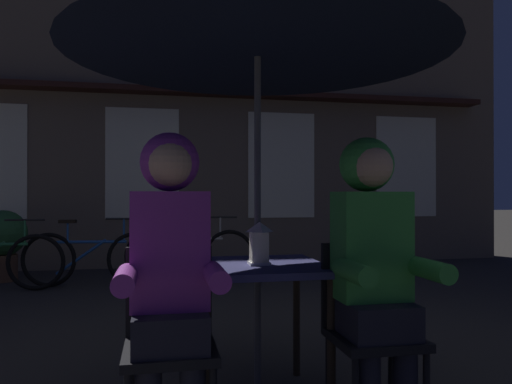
% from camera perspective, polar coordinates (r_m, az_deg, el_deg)
% --- Properties ---
extents(cafe_table, '(0.72, 0.72, 0.74)m').
position_cam_1_polar(cafe_table, '(2.72, 0.18, -10.44)').
color(cafe_table, navy).
rests_on(cafe_table, ground_plane).
extents(patio_umbrella, '(2.10, 2.10, 2.31)m').
position_cam_1_polar(patio_umbrella, '(2.84, 0.18, 19.09)').
color(patio_umbrella, '#4C4C51').
rests_on(patio_umbrella, ground_plane).
extents(lantern, '(0.11, 0.11, 0.23)m').
position_cam_1_polar(lantern, '(2.65, 0.41, -5.84)').
color(lantern, white).
rests_on(lantern, cafe_table).
extents(chair_left, '(0.40, 0.40, 0.87)m').
position_cam_1_polar(chair_left, '(2.34, -9.99, -15.85)').
color(chair_left, black).
rests_on(chair_left, ground_plane).
extents(chair_right, '(0.40, 0.40, 0.87)m').
position_cam_1_polar(chair_right, '(2.55, 12.92, -14.54)').
color(chair_right, black).
rests_on(chair_right, ground_plane).
extents(person_left_hooded, '(0.45, 0.56, 1.40)m').
position_cam_1_polar(person_left_hooded, '(2.21, -9.94, -7.30)').
color(person_left_hooded, black).
rests_on(person_left_hooded, ground_plane).
extents(person_right_hooded, '(0.45, 0.56, 1.40)m').
position_cam_1_polar(person_right_hooded, '(2.43, 13.47, -6.66)').
color(person_right_hooded, black).
rests_on(person_right_hooded, ground_plane).
extents(shopfront_building, '(10.00, 0.93, 6.20)m').
position_cam_1_polar(shopfront_building, '(8.30, -5.14, 13.41)').
color(shopfront_building, '#6B5B4C').
rests_on(shopfront_building, ground_plane).
extents(bicycle_second, '(1.67, 0.26, 0.84)m').
position_cam_1_polar(bicycle_second, '(6.35, -18.59, -7.29)').
color(bicycle_second, black).
rests_on(bicycle_second, ground_plane).
extents(bicycle_third, '(1.68, 0.19, 0.84)m').
position_cam_1_polar(bicycle_third, '(6.47, -7.67, -7.17)').
color(bicycle_third, black).
rests_on(bicycle_third, ground_plane).
extents(potted_plant, '(0.60, 0.60, 0.92)m').
position_cam_1_polar(potted_plant, '(7.18, -27.34, -4.88)').
color(potted_plant, brown).
rests_on(potted_plant, ground_plane).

